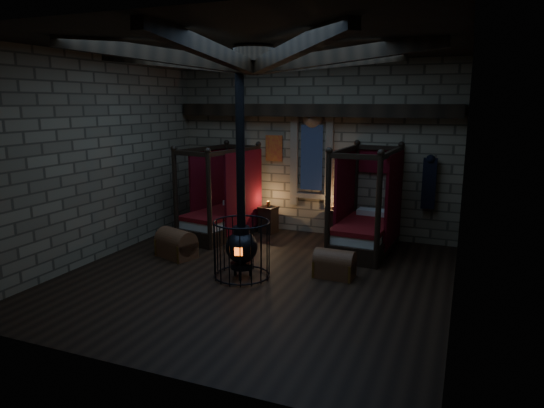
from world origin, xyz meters
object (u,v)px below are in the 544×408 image
at_px(bed_right, 365,226).
at_px(stove, 242,244).
at_px(bed_left, 222,214).
at_px(trunk_right, 334,265).
at_px(trunk_left, 176,244).

height_order(bed_right, stove, stove).
height_order(bed_left, stove, stove).
xyz_separation_m(bed_left, stove, (1.71, -2.44, 0.11)).
distance_m(bed_right, trunk_right, 1.93).
bearing_deg(bed_left, stove, -45.24).
xyz_separation_m(bed_right, stove, (-1.81, -2.56, 0.09)).
relative_size(bed_right, trunk_left, 2.32).
bearing_deg(trunk_left, stove, 2.51).
height_order(trunk_left, stove, stove).
bearing_deg(trunk_left, bed_left, 106.69).
bearing_deg(stove, bed_left, 110.81).
bearing_deg(trunk_right, stove, -156.26).
distance_m(bed_left, bed_right, 3.52).
xyz_separation_m(trunk_left, stove, (1.82, -0.58, 0.37)).
relative_size(bed_left, stove, 0.55).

